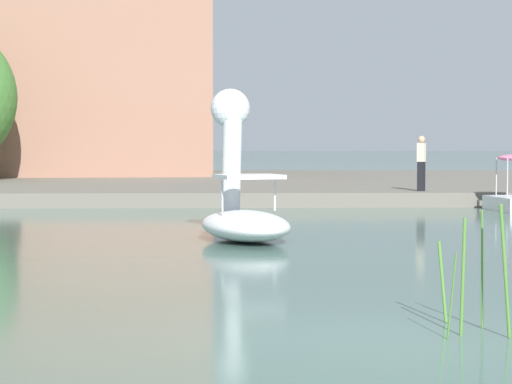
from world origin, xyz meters
TOP-DOWN VIEW (x-y plane):
  - ground_plane at (0.00, 0.00)m, footprint 599.66×599.66m
  - shore_bank_far at (0.00, 33.27)m, footprint 117.97×26.47m
  - swan_boat at (-1.15, 10.25)m, footprint 2.33×3.19m
  - person_on_path at (4.64, 21.17)m, footprint 0.31×0.31m
  - apartment_block at (-10.62, 39.88)m, footprint 17.30×13.62m

SIDE VIEW (x-z plane):
  - ground_plane at x=0.00m, z-range 0.00..0.00m
  - shore_bank_far at x=0.00m, z-range 0.00..0.45m
  - swan_boat at x=-1.15m, z-range -0.70..2.33m
  - person_on_path at x=4.64m, z-range 0.48..2.20m
  - apartment_block at x=-10.62m, z-range 0.45..12.23m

